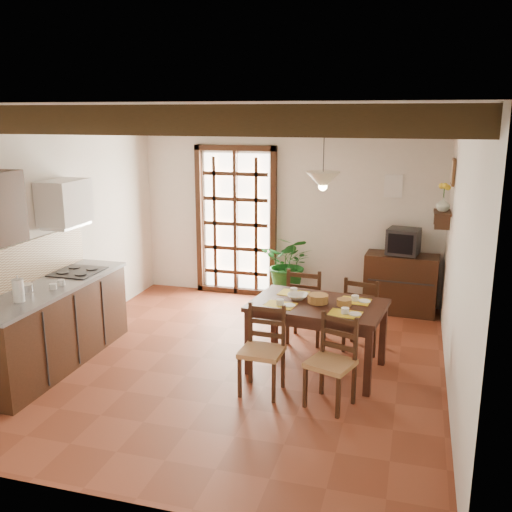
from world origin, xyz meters
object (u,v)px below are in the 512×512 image
(pendant_lamp, at_px, (323,179))
(chair_near_right, at_px, (331,379))
(chair_near_left, at_px, (262,366))
(chair_far_left, at_px, (306,318))
(chair_far_right, at_px, (363,327))
(sideboard, at_px, (401,284))
(crt_tv, at_px, (403,241))
(potted_plant, at_px, (289,266))
(dining_table, at_px, (318,312))
(kitchen_counter, at_px, (52,324))

(pendant_lamp, bearing_deg, chair_near_right, -72.72)
(chair_near_left, height_order, chair_far_left, chair_far_left)
(chair_near_right, distance_m, chair_far_left, 1.60)
(chair_far_right, xyz_separation_m, sideboard, (0.37, 1.48, 0.13))
(chair_far_right, bearing_deg, chair_far_left, 3.75)
(chair_near_left, xyz_separation_m, chair_near_right, (0.70, -0.08, -0.00))
(pendant_lamp, bearing_deg, crt_tv, 68.49)
(chair_far_left, xyz_separation_m, pendant_lamp, (0.26, -0.65, 1.78))
(crt_tv, distance_m, pendant_lamp, 2.44)
(sideboard, height_order, potted_plant, potted_plant)
(chair_far_right, bearing_deg, dining_table, 67.72)
(chair_near_right, height_order, sideboard, chair_near_right)
(chair_far_left, relative_size, pendant_lamp, 1.12)
(chair_far_left, height_order, chair_far_right, chair_far_left)
(chair_near_right, xyz_separation_m, sideboard, (0.54, 2.91, 0.14))
(chair_far_left, bearing_deg, chair_near_left, 86.77)
(sideboard, height_order, crt_tv, crt_tv)
(chair_far_left, relative_size, chair_far_right, 1.04)
(dining_table, relative_size, chair_near_left, 1.69)
(kitchen_counter, distance_m, potted_plant, 3.46)
(kitchen_counter, xyz_separation_m, chair_far_left, (2.57, 1.43, -0.18))
(kitchen_counter, bearing_deg, dining_table, 13.39)
(kitchen_counter, relative_size, potted_plant, 1.01)
(chair_near_left, xyz_separation_m, crt_tv, (1.24, 2.82, 0.75))
(kitchen_counter, xyz_separation_m, pendant_lamp, (2.84, 0.78, 1.60))
(chair_near_right, xyz_separation_m, chair_far_left, (-0.53, 1.51, 0.02))
(chair_near_left, xyz_separation_m, chair_far_left, (0.17, 1.42, 0.02))
(dining_table, distance_m, chair_near_right, 0.89)
(dining_table, xyz_separation_m, sideboard, (0.81, 2.15, -0.25))
(potted_plant, height_order, pendant_lamp, pendant_lamp)
(chair_near_left, bearing_deg, kitchen_counter, -177.55)
(chair_near_left, bearing_deg, chair_near_right, -4.48)
(chair_far_left, relative_size, crt_tv, 2.00)
(chair_far_left, distance_m, crt_tv, 1.90)
(dining_table, bearing_deg, chair_far_left, 116.02)
(chair_near_left, height_order, chair_far_right, chair_far_right)
(dining_table, distance_m, sideboard, 2.31)
(chair_far_right, height_order, crt_tv, crt_tv)
(chair_near_left, height_order, sideboard, chair_near_left)
(chair_near_right, height_order, pendant_lamp, pendant_lamp)
(kitchen_counter, bearing_deg, chair_near_left, 0.09)
(potted_plant, bearing_deg, pendant_lamp, -68.72)
(kitchen_counter, relative_size, dining_table, 1.50)
(sideboard, bearing_deg, kitchen_counter, -138.84)
(kitchen_counter, bearing_deg, chair_far_right, 22.38)
(chair_near_right, relative_size, potted_plant, 0.40)
(chair_far_left, distance_m, pendant_lamp, 1.92)
(chair_far_left, bearing_deg, crt_tv, -123.87)
(chair_near_left, xyz_separation_m, chair_far_right, (0.87, 1.34, 0.01))
(chair_near_right, distance_m, crt_tv, 3.04)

